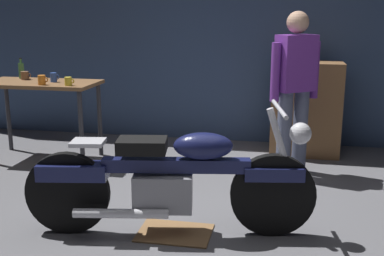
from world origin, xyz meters
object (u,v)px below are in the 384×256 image
(person_standing, at_px, (295,86))
(mug_orange_travel, at_px, (42,80))
(mug_blue_enamel, at_px, (54,77))
(mug_brown_stoneware, at_px, (25,76))
(bottle, at_px, (21,70))
(motorcycle, at_px, (172,178))
(mug_yellow_tall, at_px, (68,81))
(wooden_dresser, at_px, (306,109))

(person_standing, height_order, mug_orange_travel, person_standing)
(mug_blue_enamel, xyz_separation_m, mug_brown_stoneware, (-0.42, 0.11, -0.00))
(mug_orange_travel, bearing_deg, mug_brown_stoneware, 139.42)
(mug_brown_stoneware, relative_size, bottle, 0.51)
(person_standing, xyz_separation_m, mug_brown_stoneware, (-3.04, 0.10, 0.02))
(person_standing, distance_m, bottle, 3.14)
(mug_brown_stoneware, bearing_deg, motorcycle, -38.61)
(mug_yellow_tall, bearing_deg, person_standing, 5.67)
(mug_yellow_tall, distance_m, mug_brown_stoneware, 0.77)
(mug_yellow_tall, xyz_separation_m, mug_blue_enamel, (-0.28, 0.22, 0.01))
(mug_yellow_tall, bearing_deg, mug_blue_enamel, 142.03)
(mug_blue_enamel, xyz_separation_m, bottle, (-0.51, 0.20, 0.05))
(wooden_dresser, xyz_separation_m, mug_blue_enamel, (-2.78, -0.77, 0.40))
(motorcycle, xyz_separation_m, mug_brown_stoneware, (-2.14, 1.71, 0.50))
(wooden_dresser, distance_m, mug_orange_travel, 3.01)
(mug_orange_travel, bearing_deg, wooden_dresser, 19.54)
(mug_yellow_tall, relative_size, mug_brown_stoneware, 0.88)
(mug_yellow_tall, height_order, mug_blue_enamel, mug_blue_enamel)
(person_standing, relative_size, mug_brown_stoneware, 13.68)
(person_standing, bearing_deg, mug_yellow_tall, -30.00)
(mug_yellow_tall, height_order, mug_orange_travel, mug_orange_travel)
(mug_blue_enamel, bearing_deg, motorcycle, -42.77)
(mug_yellow_tall, bearing_deg, mug_brown_stoneware, 154.55)
(bottle, bearing_deg, mug_blue_enamel, -21.60)
(bottle, bearing_deg, person_standing, -3.38)
(mug_orange_travel, distance_m, bottle, 0.65)
(mug_orange_travel, xyz_separation_m, mug_brown_stoneware, (-0.39, 0.34, -0.00))
(mug_blue_enamel, bearing_deg, wooden_dresser, 15.50)
(person_standing, height_order, bottle, person_standing)
(wooden_dresser, relative_size, mug_orange_travel, 9.63)
(mug_yellow_tall, relative_size, mug_blue_enamel, 1.02)
(motorcycle, height_order, bottle, bottle)
(mug_orange_travel, distance_m, mug_brown_stoneware, 0.52)
(mug_yellow_tall, bearing_deg, wooden_dresser, 21.54)
(wooden_dresser, xyz_separation_m, mug_yellow_tall, (-2.51, -0.99, 0.40))
(mug_blue_enamel, bearing_deg, mug_orange_travel, -95.73)
(mug_blue_enamel, height_order, mug_brown_stoneware, mug_blue_enamel)
(mug_blue_enamel, height_order, bottle, bottle)
(person_standing, bearing_deg, mug_blue_enamel, -35.32)
(person_standing, height_order, mug_brown_stoneware, person_standing)
(person_standing, bearing_deg, motorcycle, 25.25)
(wooden_dresser, relative_size, mug_blue_enamel, 10.40)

